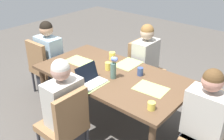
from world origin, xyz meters
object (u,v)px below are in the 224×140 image
(person_far_left_far, at_px, (145,67))
(coffee_mug_far_left, at_px, (112,56))
(coffee_mug_centre_right, at_px, (108,66))
(chair_head_left_left_near, at_px, (44,65))
(flower_vase, at_px, (113,67))
(person_head_right_left_mid, at_px, (203,128))
(laptop_near_right_near, at_px, (90,80))
(coffee_mug_centre_left, at_px, (140,72))
(chair_head_right_left_mid, at_px, (211,129))
(chair_far_left_far, at_px, (143,66))
(coffee_mug_near_left, at_px, (59,64))
(dining_table, at_px, (112,79))
(chair_near_right_near, at_px, (66,123))
(person_head_left_left_near, at_px, (50,63))
(person_near_right_near, at_px, (65,115))
(coffee_mug_near_right, at_px, (151,106))

(person_far_left_far, relative_size, coffee_mug_far_left, 11.33)
(coffee_mug_centre_right, bearing_deg, chair_head_left_left_near, -172.70)
(person_far_left_far, distance_m, flower_vase, 0.95)
(person_head_right_left_mid, bearing_deg, chair_head_left_left_near, -177.35)
(laptop_near_right_near, distance_m, coffee_mug_centre_left, 0.63)
(chair_head_right_left_mid, height_order, chair_far_left_far, same)
(laptop_near_right_near, distance_m, coffee_mug_far_left, 0.72)
(laptop_near_right_near, xyz_separation_m, coffee_mug_far_left, (-0.24, 0.67, 0.01))
(person_head_right_left_mid, bearing_deg, chair_head_right_left_mid, 51.24)
(person_far_left_far, xyz_separation_m, coffee_mug_near_left, (-0.61, -1.11, 0.27))
(chair_head_left_left_near, xyz_separation_m, person_head_right_left_mid, (2.50, 0.12, 0.03))
(chair_head_left_left_near, height_order, coffee_mug_centre_right, chair_head_left_left_near)
(coffee_mug_near_left, bearing_deg, dining_table, 26.14)
(chair_head_left_left_near, height_order, chair_far_left_far, same)
(coffee_mug_centre_left, bearing_deg, chair_near_right_near, -103.46)
(person_head_right_left_mid, xyz_separation_m, person_far_left_far, (-1.23, 0.79, 0.00))
(chair_head_right_left_mid, xyz_separation_m, coffee_mug_centre_left, (-0.97, 0.11, 0.30))
(person_far_left_far, bearing_deg, coffee_mug_far_left, -118.08)
(person_head_left_left_near, bearing_deg, person_near_right_near, -30.91)
(flower_vase, bearing_deg, dining_table, 139.21)
(flower_vase, distance_m, coffee_mug_centre_left, 0.35)
(chair_near_right_near, distance_m, laptop_near_right_near, 0.56)
(person_far_left_far, bearing_deg, chair_head_right_left_mid, -28.92)
(person_head_left_left_near, relative_size, coffee_mug_centre_left, 11.81)
(chair_near_right_near, bearing_deg, coffee_mug_near_left, 143.83)
(laptop_near_right_near, bearing_deg, person_far_left_far, 89.61)
(person_head_left_left_near, distance_m, person_far_left_far, 1.47)
(person_head_right_left_mid, relative_size, coffee_mug_near_right, 14.58)
(person_far_left_far, xyz_separation_m, flower_vase, (0.12, -0.87, 0.37))
(flower_vase, distance_m, coffee_mug_far_left, 0.55)
(flower_vase, relative_size, laptop_near_right_near, 0.88)
(chair_head_left_left_near, distance_m, chair_far_left_far, 1.54)
(chair_near_right_near, xyz_separation_m, coffee_mug_centre_right, (-0.16, 0.86, 0.30))
(coffee_mug_near_left, xyz_separation_m, coffee_mug_centre_left, (0.93, 0.51, -0.00))
(person_far_left_far, relative_size, flower_vase, 4.24)
(coffee_mug_far_left, bearing_deg, person_near_right_near, -76.94)
(coffee_mug_near_left, xyz_separation_m, coffee_mug_near_right, (1.42, -0.01, -0.01))
(chair_head_left_left_near, bearing_deg, dining_table, 4.68)
(chair_near_right_near, bearing_deg, laptop_near_right_near, 100.11)
(chair_far_left_far, bearing_deg, coffee_mug_centre_right, -90.35)
(chair_head_left_left_near, relative_size, laptop_near_right_near, 2.81)
(dining_table, relative_size, person_near_right_near, 1.61)
(person_head_right_left_mid, relative_size, laptop_near_right_near, 3.73)
(dining_table, height_order, coffee_mug_centre_right, coffee_mug_centre_right)
(chair_far_left_far, bearing_deg, chair_head_left_left_near, -141.11)
(chair_far_left_far, height_order, person_near_right_near, person_near_right_near)
(laptop_near_right_near, bearing_deg, coffee_mug_centre_right, 100.47)
(laptop_near_right_near, bearing_deg, coffee_mug_near_right, 1.09)
(coffee_mug_centre_right, bearing_deg, flower_vase, -32.02)
(chair_head_left_left_near, distance_m, person_head_left_left_near, 0.10)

